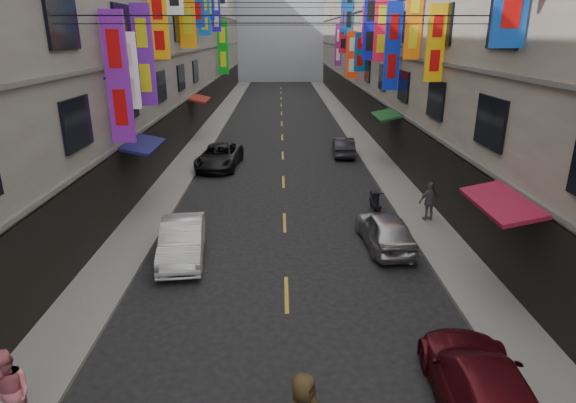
{
  "coord_description": "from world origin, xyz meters",
  "views": [
    {
      "loc": [
        -0.18,
        4.89,
        7.62
      ],
      "look_at": [
        -0.04,
        13.09,
        4.76
      ],
      "focal_mm": 30.0,
      "sensor_mm": 36.0,
      "label": 1
    }
  ],
  "objects_px": {
    "car_right_mid": "(385,230)",
    "pedestrian_rfar": "(430,201)",
    "pedestrian_lfar": "(9,396)",
    "scooter_far_right": "(375,202)",
    "car_right_far": "(343,146)",
    "car_left_mid": "(182,240)",
    "car_right_near": "(483,389)",
    "car_left_far": "(220,156)"
  },
  "relations": [
    {
      "from": "car_right_far",
      "to": "scooter_far_right",
      "type": "bearing_deg",
      "value": 93.09
    },
    {
      "from": "scooter_far_right",
      "to": "pedestrian_lfar",
      "type": "xyz_separation_m",
      "value": [
        -9.5,
        -12.86,
        0.63
      ]
    },
    {
      "from": "car_right_near",
      "to": "car_right_far",
      "type": "bearing_deg",
      "value": -86.17
    },
    {
      "from": "scooter_far_right",
      "to": "car_left_mid",
      "type": "height_order",
      "value": "car_left_mid"
    },
    {
      "from": "car_left_mid",
      "to": "pedestrian_rfar",
      "type": "relative_size",
      "value": 2.48
    },
    {
      "from": "car_left_far",
      "to": "car_left_mid",
      "type": "bearing_deg",
      "value": -84.31
    },
    {
      "from": "car_left_mid",
      "to": "car_left_far",
      "type": "relative_size",
      "value": 0.85
    },
    {
      "from": "car_right_near",
      "to": "car_right_mid",
      "type": "relative_size",
      "value": 1.19
    },
    {
      "from": "scooter_far_right",
      "to": "pedestrian_rfar",
      "type": "relative_size",
      "value": 1.07
    },
    {
      "from": "scooter_far_right",
      "to": "car_right_far",
      "type": "xyz_separation_m",
      "value": [
        -0.1,
        10.65,
        0.17
      ]
    },
    {
      "from": "car_right_far",
      "to": "car_right_mid",
      "type": "bearing_deg",
      "value": 91.54
    },
    {
      "from": "pedestrian_lfar",
      "to": "pedestrian_rfar",
      "type": "xyz_separation_m",
      "value": [
        11.53,
        11.46,
        -0.11
      ]
    },
    {
      "from": "car_right_far",
      "to": "pedestrian_lfar",
      "type": "relative_size",
      "value": 1.94
    },
    {
      "from": "car_right_far",
      "to": "pedestrian_lfar",
      "type": "distance_m",
      "value": 25.32
    },
    {
      "from": "car_right_far",
      "to": "pedestrian_rfar",
      "type": "relative_size",
      "value": 2.2
    },
    {
      "from": "car_left_mid",
      "to": "pedestrian_rfar",
      "type": "height_order",
      "value": "pedestrian_rfar"
    },
    {
      "from": "scooter_far_right",
      "to": "pedestrian_rfar",
      "type": "distance_m",
      "value": 2.51
    },
    {
      "from": "car_left_far",
      "to": "car_right_far",
      "type": "height_order",
      "value": "car_left_far"
    },
    {
      "from": "car_left_mid",
      "to": "car_right_near",
      "type": "bearing_deg",
      "value": -51.67
    },
    {
      "from": "scooter_far_right",
      "to": "car_right_mid",
      "type": "distance_m",
      "value": 3.85
    },
    {
      "from": "car_right_mid",
      "to": "car_right_near",
      "type": "bearing_deg",
      "value": 88.06
    },
    {
      "from": "car_right_far",
      "to": "pedestrian_rfar",
      "type": "bearing_deg",
      "value": 102.54
    },
    {
      "from": "car_right_mid",
      "to": "car_left_far",
      "type": "bearing_deg",
      "value": -60.54
    },
    {
      "from": "pedestrian_lfar",
      "to": "car_right_far",
      "type": "bearing_deg",
      "value": 91.2
    },
    {
      "from": "car_right_mid",
      "to": "scooter_far_right",
      "type": "bearing_deg",
      "value": -98.86
    },
    {
      "from": "car_right_near",
      "to": "car_right_far",
      "type": "relative_size",
      "value": 1.27
    },
    {
      "from": "car_right_mid",
      "to": "pedestrian_rfar",
      "type": "height_order",
      "value": "pedestrian_rfar"
    },
    {
      "from": "pedestrian_rfar",
      "to": "car_right_far",
      "type": "bearing_deg",
      "value": -94.73
    },
    {
      "from": "car_right_near",
      "to": "scooter_far_right",
      "type": "bearing_deg",
      "value": -86.65
    },
    {
      "from": "car_left_mid",
      "to": "car_right_near",
      "type": "height_order",
      "value": "car_left_mid"
    },
    {
      "from": "car_left_mid",
      "to": "car_right_far",
      "type": "distance_m",
      "value": 17.15
    },
    {
      "from": "scooter_far_right",
      "to": "car_left_far",
      "type": "bearing_deg",
      "value": -44.78
    },
    {
      "from": "car_left_far",
      "to": "pedestrian_rfar",
      "type": "height_order",
      "value": "pedestrian_rfar"
    },
    {
      "from": "scooter_far_right",
      "to": "pedestrian_lfar",
      "type": "bearing_deg",
      "value": 53.3
    },
    {
      "from": "car_right_far",
      "to": "car_right_near",
      "type": "bearing_deg",
      "value": 92.53
    },
    {
      "from": "scooter_far_right",
      "to": "car_right_mid",
      "type": "xyz_separation_m",
      "value": [
        -0.35,
        -3.83,
        0.24
      ]
    },
    {
      "from": "car_right_mid",
      "to": "pedestrian_rfar",
      "type": "distance_m",
      "value": 3.41
    },
    {
      "from": "car_right_mid",
      "to": "car_right_far",
      "type": "bearing_deg",
      "value": -94.59
    },
    {
      "from": "pedestrian_rfar",
      "to": "pedestrian_lfar",
      "type": "bearing_deg",
      "value": 30.11
    },
    {
      "from": "car_left_mid",
      "to": "pedestrian_lfar",
      "type": "bearing_deg",
      "value": -108.5
    },
    {
      "from": "scooter_far_right",
      "to": "pedestrian_lfar",
      "type": "height_order",
      "value": "pedestrian_lfar"
    },
    {
      "from": "car_left_far",
      "to": "car_right_mid",
      "type": "bearing_deg",
      "value": -51.89
    }
  ]
}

